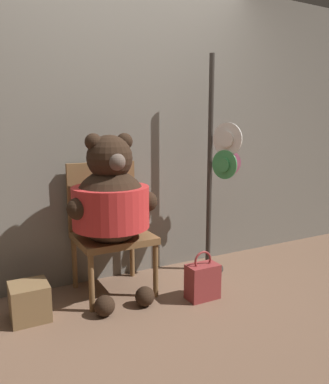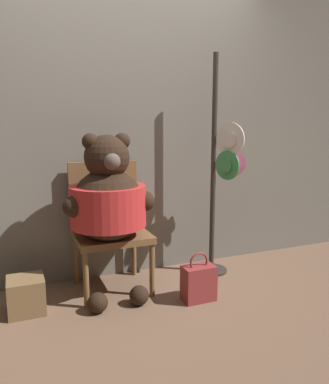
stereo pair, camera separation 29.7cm
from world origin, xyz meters
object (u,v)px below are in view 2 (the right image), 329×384
(chair, at_px, (109,222))
(handbag_on_ground, at_px, (199,282))
(hat_display_rack, at_px, (221,179))
(teddy_bear, at_px, (108,201))

(chair, height_order, handbag_on_ground, chair)
(chair, bearing_deg, hat_display_rack, -6.25)
(hat_display_rack, xyz_separation_m, handbag_on_ground, (-0.41, -0.41, -0.69))
(hat_display_rack, bearing_deg, handbag_on_ground, -135.13)
(chair, height_order, hat_display_rack, hat_display_rack)
(hat_display_rack, height_order, handbag_on_ground, hat_display_rack)
(handbag_on_ground, bearing_deg, teddy_bear, 150.07)
(teddy_bear, xyz_separation_m, handbag_on_ground, (0.58, -0.34, -0.59))
(chair, bearing_deg, teddy_bear, -102.88)
(teddy_bear, distance_m, handbag_on_ground, 0.90)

